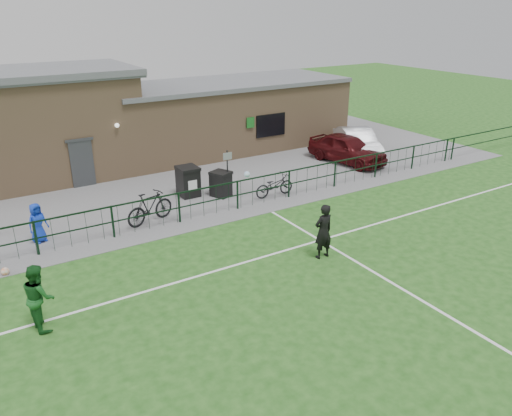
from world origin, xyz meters
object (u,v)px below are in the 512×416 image
wheelie_bin_right (221,185)px  car_maroon (347,149)px  outfield_player (39,297)px  ball_ground (5,271)px  spectator_child (37,223)px  bicycle_d (150,207)px  bicycle_e (274,185)px  car_silver (358,143)px  sign_post (228,173)px  wheelie_bin_left (188,182)px

wheelie_bin_right → car_maroon: bearing=-17.0°
wheelie_bin_right → outfield_player: size_ratio=0.57×
wheelie_bin_right → ball_ground: wheelie_bin_right is taller
spectator_child → ball_ground: size_ratio=5.69×
bicycle_d → bicycle_e: (5.48, -0.11, -0.13)m
wheelie_bin_right → bicycle_d: 3.73m
car_silver → sign_post: bearing=-145.5°
bicycle_d → spectator_child: bearing=66.6°
car_silver → spectator_child: bearing=-148.6°
wheelie_bin_right → bicycle_e: (1.92, -1.21, -0.02)m
car_silver → outfield_player: bearing=-132.9°
sign_post → car_maroon: bearing=8.0°
car_maroon → car_silver: size_ratio=0.97×
wheelie_bin_right → car_maroon: (7.83, 0.91, 0.23)m
car_maroon → bicycle_e: (-5.91, -2.12, -0.26)m
wheelie_bin_left → ball_ground: bearing=-156.5°
wheelie_bin_right → bicycle_e: wheelie_bin_right is taller
wheelie_bin_left → car_silver: 10.23m
wheelie_bin_right → bicycle_d: size_ratio=0.49×
car_maroon → spectator_child: 15.30m
car_silver → wheelie_bin_right: bearing=-146.7°
ball_ground → car_silver: bearing=12.5°
bicycle_e → spectator_child: 9.33m
spectator_child → car_maroon: bearing=-16.2°
sign_post → ball_ground: (-8.97, -2.33, -0.90)m
sign_post → bicycle_e: sign_post is taller
car_silver → outfield_player: 18.77m
car_maroon → outfield_player: size_ratio=2.45×
wheelie_bin_left → outfield_player: (-7.07, -6.63, 0.26)m
wheelie_bin_right → sign_post: size_ratio=0.50×
car_maroon → sign_post: bearing=178.3°
wheelie_bin_left → wheelie_bin_right: 1.39m
wheelie_bin_left → sign_post: size_ratio=0.60×
bicycle_d → outfield_player: size_ratio=1.15×
car_maroon → ball_ground: size_ratio=17.48×
car_silver → spectator_child: (-16.45, -2.09, -0.03)m
wheelie_bin_left → ball_ground: wheelie_bin_left is taller
car_maroon → bicycle_e: bearing=-169.9°
car_silver → outfield_player: outfield_player is taller
bicycle_e → spectator_child: size_ratio=1.29×
sign_post → bicycle_d: sign_post is taller
wheelie_bin_left → car_silver: size_ratio=0.27×
wheelie_bin_right → sign_post: 0.58m
sign_post → car_silver: 8.95m
sign_post → wheelie_bin_left: bearing=146.8°
bicycle_d → ball_ground: 5.37m
car_maroon → bicycle_e: 6.29m
ball_ground → car_maroon: bearing=11.6°
car_silver → bicycle_e: bearing=-135.3°
outfield_player → ball_ground: bearing=1.9°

